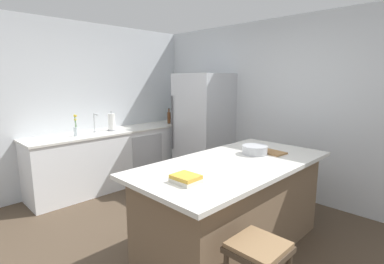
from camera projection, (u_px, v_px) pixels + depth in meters
ground_plane at (171, 250)px, 2.96m from camera, size 7.20×7.20×0.00m
wall_rear at (284, 108)px, 4.30m from camera, size 6.00×0.10×2.60m
wall_left at (65, 107)px, 4.43m from camera, size 0.10×6.00×2.60m
counter_run_left at (119, 156)px, 4.81m from camera, size 0.64×2.86×0.91m
kitchen_island at (234, 205)px, 2.94m from camera, size 1.06×2.15×0.92m
refrigerator at (204, 128)px, 4.93m from camera, size 0.80×0.79×1.82m
bar_stool at (258, 259)px, 1.93m from camera, size 0.36×0.36×0.66m
sink_faucet at (95, 122)px, 4.48m from camera, size 0.15×0.05×0.30m
flower_vase at (76, 129)px, 4.19m from camera, size 0.07×0.07×0.32m
paper_towel_roll at (112, 122)px, 4.63m from camera, size 0.14×0.14×0.31m
gin_bottle at (175, 116)px, 5.66m from camera, size 0.07×0.07×0.27m
wine_bottle at (173, 115)px, 5.57m from camera, size 0.07×0.07×0.37m
soda_bottle at (172, 116)px, 5.46m from camera, size 0.07×0.07×0.35m
syrup_bottle at (169, 117)px, 5.38m from camera, size 0.06×0.06×0.29m
cookbook_stack at (186, 179)px, 2.29m from camera, size 0.22×0.18×0.06m
mixing_bowl at (255, 150)px, 3.15m from camera, size 0.27×0.27×0.09m
cutting_board at (270, 152)px, 3.22m from camera, size 0.34×0.23×0.02m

